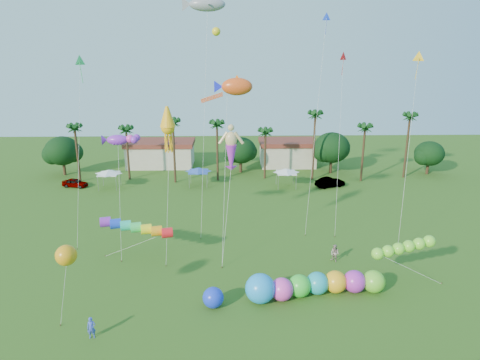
{
  "coord_description": "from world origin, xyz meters",
  "views": [
    {
      "loc": [
        -0.97,
        -29.09,
        20.71
      ],
      "look_at": [
        0.0,
        10.0,
        9.0
      ],
      "focal_mm": 32.0,
      "sensor_mm": 36.0,
      "label": 1
    }
  ],
  "objects_px": {
    "spectator_b": "(335,253)",
    "caterpillar_inflatable": "(310,285)",
    "car_b": "(330,182)",
    "spectator_a": "(91,328)",
    "car_a": "(75,183)",
    "blue_ball": "(213,298)"
  },
  "relations": [
    {
      "from": "car_a",
      "to": "spectator_a",
      "type": "xyz_separation_m",
      "value": [
        14.29,
        -38.1,
        0.17
      ]
    },
    {
      "from": "car_a",
      "to": "spectator_a",
      "type": "relative_size",
      "value": 2.35
    },
    {
      "from": "spectator_a",
      "to": "spectator_b",
      "type": "height_order",
      "value": "spectator_b"
    },
    {
      "from": "blue_ball",
      "to": "caterpillar_inflatable",
      "type": "bearing_deg",
      "value": 9.92
    },
    {
      "from": "car_b",
      "to": "spectator_a",
      "type": "relative_size",
      "value": 2.76
    },
    {
      "from": "spectator_b",
      "to": "caterpillar_inflatable",
      "type": "distance_m",
      "value": 7.42
    },
    {
      "from": "caterpillar_inflatable",
      "to": "blue_ball",
      "type": "bearing_deg",
      "value": -178.68
    },
    {
      "from": "car_a",
      "to": "caterpillar_inflatable",
      "type": "relative_size",
      "value": 0.32
    },
    {
      "from": "car_b",
      "to": "blue_ball",
      "type": "bearing_deg",
      "value": 131.54
    },
    {
      "from": "car_b",
      "to": "spectator_a",
      "type": "distance_m",
      "value": 45.58
    },
    {
      "from": "car_b",
      "to": "spectator_a",
      "type": "bearing_deg",
      "value": 123.76
    },
    {
      "from": "blue_ball",
      "to": "spectator_a",
      "type": "bearing_deg",
      "value": -156.85
    },
    {
      "from": "car_b",
      "to": "car_a",
      "type": "bearing_deg",
      "value": 67.88
    },
    {
      "from": "spectator_b",
      "to": "blue_ball",
      "type": "bearing_deg",
      "value": -99.63
    },
    {
      "from": "car_b",
      "to": "spectator_b",
      "type": "bearing_deg",
      "value": 147.49
    },
    {
      "from": "spectator_a",
      "to": "caterpillar_inflatable",
      "type": "relative_size",
      "value": 0.13
    },
    {
      "from": "car_b",
      "to": "blue_ball",
      "type": "height_order",
      "value": "blue_ball"
    },
    {
      "from": "spectator_b",
      "to": "blue_ball",
      "type": "relative_size",
      "value": 1.04
    },
    {
      "from": "spectator_b",
      "to": "blue_ball",
      "type": "distance_m",
      "value": 14.55
    },
    {
      "from": "caterpillar_inflatable",
      "to": "spectator_a",
      "type": "bearing_deg",
      "value": -171.64
    },
    {
      "from": "car_a",
      "to": "car_b",
      "type": "height_order",
      "value": "car_b"
    },
    {
      "from": "spectator_b",
      "to": "caterpillar_inflatable",
      "type": "relative_size",
      "value": 0.14
    }
  ]
}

